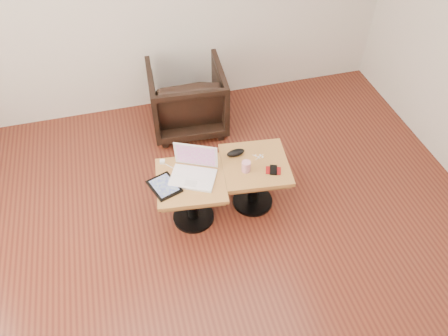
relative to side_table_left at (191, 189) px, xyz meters
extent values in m
cube|color=#4A1C14|center=(0.10, -0.62, -0.35)|extent=(4.50, 4.50, 0.01)
cylinder|color=black|center=(0.00, 0.00, -0.34)|extent=(0.34, 0.34, 0.03)
cylinder|color=black|center=(0.00, 0.00, -0.12)|extent=(0.08, 0.08, 0.41)
cube|color=brown|center=(0.00, 0.00, 0.07)|extent=(0.52, 0.52, 0.04)
cube|color=olive|center=(0.00, 0.00, 0.10)|extent=(0.57, 0.57, 0.03)
cylinder|color=black|center=(0.52, 0.03, -0.34)|extent=(0.34, 0.34, 0.03)
cylinder|color=black|center=(0.52, 0.03, -0.12)|extent=(0.08, 0.08, 0.41)
cube|color=brown|center=(0.52, 0.03, 0.07)|extent=(0.52, 0.52, 0.04)
cube|color=olive|center=(0.52, 0.03, 0.10)|extent=(0.57, 0.57, 0.03)
cube|color=white|center=(0.02, 0.00, 0.13)|extent=(0.40, 0.35, 0.02)
cube|color=silver|center=(0.03, 0.03, 0.14)|extent=(0.29, 0.22, 0.00)
cube|color=silver|center=(-0.01, -0.06, 0.14)|extent=(0.11, 0.09, 0.00)
cube|color=white|center=(0.07, 0.11, 0.24)|extent=(0.31, 0.17, 0.22)
cube|color=#A62535|center=(0.07, 0.11, 0.24)|extent=(0.27, 0.14, 0.18)
cube|color=black|center=(-0.20, -0.03, 0.12)|extent=(0.26, 0.29, 0.02)
cube|color=#191E38|center=(-0.20, -0.03, 0.13)|extent=(0.21, 0.24, 0.00)
cube|color=white|center=(-0.18, 0.23, 0.13)|extent=(0.04, 0.04, 0.02)
ellipsoid|color=black|center=(0.40, 0.16, 0.14)|extent=(0.16, 0.08, 0.05)
cylinder|color=#BF345D|center=(0.43, -0.02, 0.16)|extent=(0.08, 0.08, 0.09)
sphere|color=white|center=(0.56, 0.09, 0.12)|extent=(0.01, 0.01, 0.01)
sphere|color=white|center=(0.59, 0.10, 0.12)|extent=(0.01, 0.01, 0.01)
sphere|color=white|center=(0.55, 0.11, 0.12)|extent=(0.01, 0.01, 0.01)
sphere|color=white|center=(0.60, 0.08, 0.12)|extent=(0.01, 0.01, 0.01)
cylinder|color=white|center=(0.56, 0.09, 0.12)|extent=(0.08, 0.05, 0.00)
cube|color=maroon|center=(0.63, -0.08, 0.12)|extent=(0.14, 0.12, 0.01)
cube|color=black|center=(0.63, -0.08, 0.13)|extent=(0.09, 0.12, 0.01)
imported|color=black|center=(0.21, 1.18, -0.02)|extent=(0.74, 0.76, 0.65)
camera|label=1|loc=(-0.33, -2.22, 2.52)|focal=35.00mm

